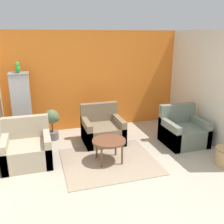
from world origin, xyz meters
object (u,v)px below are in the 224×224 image
Objects in this scene: armchair_left at (27,150)px; potted_plant at (52,121)px; armchair_middle at (102,130)px; armchair_right at (183,132)px; birdcage at (22,110)px; parrot at (18,68)px; coffee_table at (109,142)px.

armchair_left is 1.15m from potted_plant.
potted_plant is (-1.07, 0.47, 0.17)m from armchair_middle.
armchair_right is 1.79m from armchair_middle.
armchair_right reaches higher than potted_plant.
armchair_left is 0.55× the size of birdcage.
birdcage is at bearing -90.00° from parrot.
birdcage is (-1.68, 0.58, 0.46)m from armchair_middle.
armchair_left is at bearing -85.79° from birdcage.
coffee_table is 2.21m from birdcage.
parrot is at bearing 160.87° from armchair_middle.
armchair_left is (-1.48, 0.41, -0.13)m from coffee_table.
armchair_right and armchair_middle have the same top height.
armchair_middle reaches higher than coffee_table.
potted_plant is at bearing -10.89° from parrot.
armchair_middle is at bearing 18.56° from armchair_left.
armchair_left is at bearing -85.80° from parrot.
potted_plant is (-0.95, 1.41, 0.04)m from coffee_table.
potted_plant is (0.61, -0.12, -0.29)m from birdcage.
birdcage is at bearing 160.92° from armchair_middle.
armchair_left is at bearing -161.44° from armchair_middle.
coffee_table is 1.84m from armchair_right.
armchair_middle is 2.26m from parrot.
potted_plant is (0.61, -0.12, -1.22)m from parrot.
armchair_left is at bearing 178.73° from armchair_right.
birdcage is 0.93m from parrot.
parrot is (-1.68, 0.58, 1.39)m from armchair_middle.
armchair_left is 1.69m from armchair_middle.
armchair_middle is (0.12, 0.94, -0.13)m from coffee_table.
armchair_middle is 1.20× the size of potted_plant.
coffee_table is 1.54m from armchair_left.
armchair_left reaches higher than coffee_table.
birdcage reaches higher than potted_plant.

